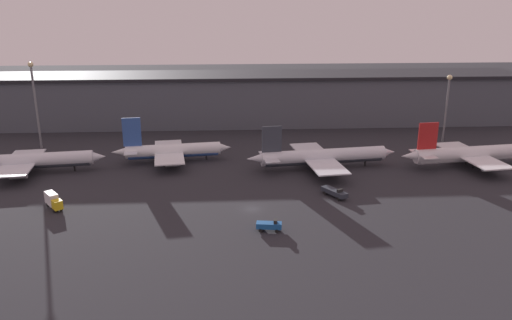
# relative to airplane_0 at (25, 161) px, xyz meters

# --- Properties ---
(ground) EXTENTS (600.00, 600.00, 0.00)m
(ground) POSITION_rel_airplane_0_xyz_m (64.41, -30.12, -3.73)
(ground) COLOR #26262B
(terminal_building) EXTENTS (229.96, 26.88, 20.27)m
(terminal_building) POSITION_rel_airplane_0_xyz_m (64.41, 61.18, 6.45)
(terminal_building) COLOR #4C515B
(terminal_building) RESTS_ON ground
(airplane_0) EXTENTS (45.49, 27.04, 14.07)m
(airplane_0) POSITION_rel_airplane_0_xyz_m (0.00, 0.00, 0.00)
(airplane_0) COLOR silver
(airplane_0) RESTS_ON ground
(airplane_1) EXTENTS (37.17, 27.80, 14.55)m
(airplane_1) POSITION_rel_airplane_0_xyz_m (41.42, 8.99, -0.17)
(airplane_1) COLOR white
(airplane_1) RESTS_ON ground
(airplane_2) EXTENTS (46.43, 33.00, 13.73)m
(airplane_2) POSITION_rel_airplane_0_xyz_m (87.01, -0.35, -0.03)
(airplane_2) COLOR silver
(airplane_2) RESTS_ON ground
(airplane_3) EXTENTS (49.01, 29.41, 14.29)m
(airplane_3) POSITION_rel_airplane_0_xyz_m (134.04, -0.70, 0.12)
(airplane_3) COLOR silver
(airplane_3) RESTS_ON ground
(service_vehicle_0) EXTENTS (5.96, 7.03, 3.66)m
(service_vehicle_0) POSITION_rel_airplane_0_xyz_m (16.43, -26.79, -1.71)
(service_vehicle_0) COLOR gold
(service_vehicle_0) RESTS_ON ground
(service_vehicle_1) EXTENTS (5.97, 7.92, 2.70)m
(service_vehicle_1) POSITION_rel_airplane_0_xyz_m (86.02, -23.47, -2.45)
(service_vehicle_1) COLOR #282D38
(service_vehicle_1) RESTS_ON ground
(service_vehicle_2) EXTENTS (5.76, 2.81, 2.74)m
(service_vehicle_2) POSITION_rel_airplane_0_xyz_m (67.62, -42.49, -2.45)
(service_vehicle_2) COLOR #195199
(service_vehicle_2) RESTS_ON ground
(lamp_post_0) EXTENTS (1.80, 1.80, 29.32)m
(lamp_post_0) POSITION_rel_airplane_0_xyz_m (-5.13, 27.34, 14.52)
(lamp_post_0) COLOR slate
(lamp_post_0) RESTS_ON ground
(lamp_post_1) EXTENTS (1.80, 1.80, 23.91)m
(lamp_post_1) POSITION_rel_airplane_0_xyz_m (136.03, 27.34, 11.56)
(lamp_post_1) COLOR slate
(lamp_post_1) RESTS_ON ground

